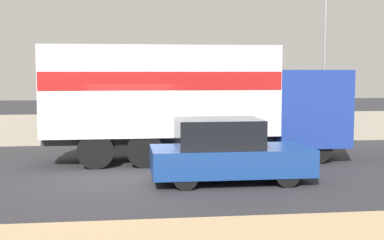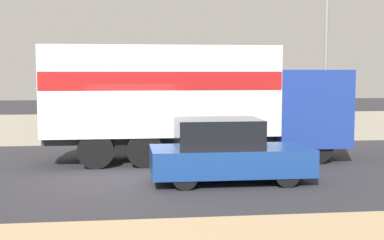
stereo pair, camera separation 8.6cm
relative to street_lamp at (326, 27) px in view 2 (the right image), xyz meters
name	(u,v)px [view 2 (the right image)]	position (x,y,z in m)	size (l,w,h in m)	color
ground_plane	(133,177)	(-7.80, -6.33, -4.61)	(80.00, 80.00, 0.00)	#2D2D33
stone_wall_backdrop	(131,129)	(-7.80, 0.49, -4.02)	(60.00, 0.35, 1.19)	#A39984
street_lamp	(326,27)	(0.00, 0.00, 0.00)	(0.56, 0.28, 8.10)	gray
box_truck	(189,95)	(-5.97, -3.88, -2.50)	(9.50, 2.44, 3.64)	navy
car_hatchback	(227,152)	(-5.40, -7.29, -3.82)	(4.11, 1.74, 1.66)	navy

